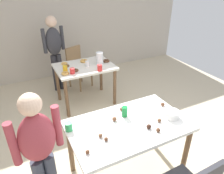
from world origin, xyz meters
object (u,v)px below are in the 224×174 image
at_px(chair_far_table, 77,65).
at_px(pitcher_far, 100,59).
at_px(person_girl_near, 40,149).
at_px(dining_table_far, 85,72).
at_px(mixing_bowl, 172,114).
at_px(soda_can, 125,112).
at_px(person_adult_far, 55,48).
at_px(dining_table_near, 128,131).

bearing_deg(chair_far_table, pitcher_far, -76.77).
bearing_deg(person_girl_near, pitcher_far, 52.34).
bearing_deg(dining_table_far, chair_far_table, 83.33).
height_order(dining_table_far, person_girl_near, person_girl_near).
height_order(mixing_bowl, pitcher_far, pitcher_far).
bearing_deg(person_girl_near, dining_table_far, 59.34).
distance_m(dining_table_far, soda_can, 1.65).
bearing_deg(dining_table_far, mixing_bowl, -79.28).
bearing_deg(mixing_bowl, dining_table_far, 100.72).
bearing_deg(pitcher_far, mixing_bowl, -87.25).
bearing_deg(mixing_bowl, chair_far_table, 95.97).
xyz_separation_m(chair_far_table, person_adult_far, (-0.43, 0.02, 0.42)).
xyz_separation_m(dining_table_near, person_girl_near, (-0.93, -0.02, 0.16)).
xyz_separation_m(dining_table_far, soda_can, (-0.11, -1.63, 0.18)).
relative_size(person_girl_near, person_adult_far, 0.90).
xyz_separation_m(dining_table_near, mixing_bowl, (0.50, -0.11, 0.14)).
height_order(mixing_bowl, soda_can, soda_can).
distance_m(dining_table_far, person_adult_far, 0.87).
relative_size(chair_far_table, person_adult_far, 0.57).
xyz_separation_m(person_adult_far, soda_can, (0.23, -2.38, -0.10)).
xyz_separation_m(dining_table_near, chair_far_table, (0.23, 2.50, -0.16)).
relative_size(person_girl_near, soda_can, 11.28).
distance_m(person_adult_far, pitcher_far, 1.02).
bearing_deg(person_adult_far, mixing_bowl, -75.15).
height_order(chair_far_table, person_adult_far, person_adult_far).
distance_m(mixing_bowl, soda_can, 0.53).
xyz_separation_m(dining_table_far, person_adult_far, (-0.34, 0.74, 0.28)).
bearing_deg(person_girl_near, soda_can, 9.77).
xyz_separation_m(dining_table_far, mixing_bowl, (0.36, -1.89, 0.15)).
bearing_deg(chair_far_table, soda_can, -94.67).
height_order(dining_table_near, pitcher_far, pitcher_far).
bearing_deg(dining_table_near, soda_can, 77.49).
bearing_deg(dining_table_far, pitcher_far, -13.96).
height_order(dining_table_far, pitcher_far, pitcher_far).
distance_m(dining_table_near, dining_table_far, 1.79).
relative_size(person_adult_far, mixing_bowl, 8.92).
bearing_deg(person_adult_far, chair_far_table, -2.96).
distance_m(person_girl_near, pitcher_far, 2.19).
bearing_deg(chair_far_table, mixing_bowl, -84.03).
distance_m(mixing_bowl, pitcher_far, 1.83).
height_order(chair_far_table, mixing_bowl, chair_far_table).
height_order(chair_far_table, person_girl_near, person_girl_near).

